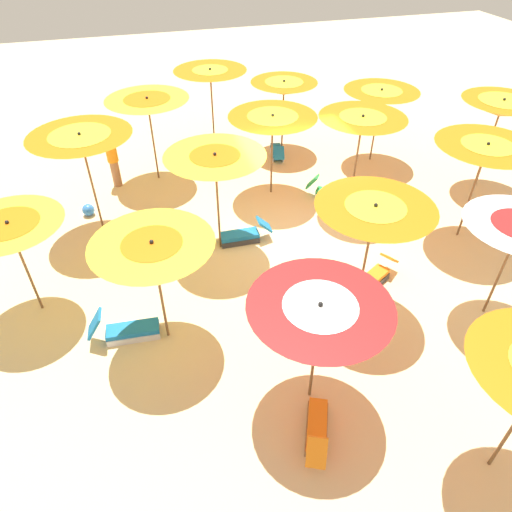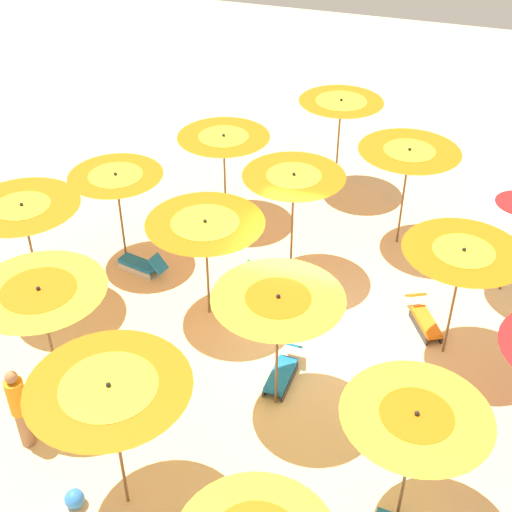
{
  "view_description": "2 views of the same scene",
  "coord_description": "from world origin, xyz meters",
  "views": [
    {
      "loc": [
        -3.47,
        -8.44,
        6.68
      ],
      "look_at": [
        -1.65,
        -2.1,
        1.32
      ],
      "focal_mm": 32.16,
      "sensor_mm": 36.0,
      "label": 1
    },
    {
      "loc": [
        -10.19,
        -2.45,
        9.34
      ],
      "look_at": [
        0.41,
        1.21,
        1.32
      ],
      "focal_mm": 49.68,
      "sensor_mm": 36.0,
      "label": 2
    }
  ],
  "objects": [
    {
      "name": "ground",
      "position": [
        0.0,
        0.0,
        -0.02
      ],
      "size": [
        41.37,
        41.37,
        0.04
      ],
      "primitive_type": "cube",
      "color": "beige"
    },
    {
      "name": "beach_umbrella_0",
      "position": [
        -0.91,
        5.41,
        2.23
      ],
      "size": [
        2.19,
        2.19,
        2.46
      ],
      "color": "brown",
      "rests_on": "ground"
    },
    {
      "name": "beach_umbrella_1",
      "position": [
        -2.94,
        3.73,
        2.14
      ],
      "size": [
        2.2,
        2.2,
        2.4
      ],
      "color": "brown",
      "rests_on": "ground"
    },
    {
      "name": "beach_umbrella_2",
      "position": [
        -4.57,
        1.56,
        2.27
      ],
      "size": [
        2.26,
        2.26,
        2.54
      ],
      "color": "brown",
      "rests_on": "ground"
    },
    {
      "name": "beach_umbrella_4",
      "position": [
        1.13,
        4.57,
        1.95
      ],
      "size": [
        2.0,
        2.0,
        2.19
      ],
      "color": "brown",
      "rests_on": "ground"
    },
    {
      "name": "beach_umbrella_5",
      "position": [
        -0.02,
        2.07,
        2.02
      ],
      "size": [
        2.26,
        2.26,
        2.25
      ],
      "color": "brown",
      "rests_on": "ground"
    },
    {
      "name": "beach_umbrella_6",
      "position": [
        -1.92,
        0.04,
        2.2
      ],
      "size": [
        2.14,
        2.14,
        2.43
      ],
      "color": "brown",
      "rests_on": "ground"
    },
    {
      "name": "beach_umbrella_7",
      "position": [
        -3.47,
        -2.38,
        2.03
      ],
      "size": [
        2.06,
        2.06,
        2.27
      ],
      "color": "brown",
      "rests_on": "ground"
    },
    {
      "name": "beach_umbrella_8",
      "position": [
        3.54,
        3.08,
        1.97
      ],
      "size": [
        2.15,
        2.15,
        2.21
      ],
      "color": "brown",
      "rests_on": "ground"
    },
    {
      "name": "beach_umbrella_9",
      "position": [
        1.84,
        0.9,
        2.26
      ],
      "size": [
        2.1,
        2.1,
        2.48
      ],
      "color": "brown",
      "rests_on": "ground"
    },
    {
      "name": "beach_umbrella_10",
      "position": [
        0.37,
        -2.59,
        2.17
      ],
      "size": [
        2.13,
        2.13,
        2.41
      ],
      "color": "brown",
      "rests_on": "ground"
    },
    {
      "name": "beach_umbrella_12",
      "position": [
        5.75,
        0.86,
        2.23
      ],
      "size": [
        2.07,
        2.07,
        2.49
      ],
      "color": "brown",
      "rests_on": "ground"
    },
    {
      "name": "beach_umbrella_13",
      "position": [
        3.78,
        -1.11,
        2.18
      ],
      "size": [
        2.21,
        2.21,
        2.44
      ],
      "color": "brown",
      "rests_on": "ground"
    },
    {
      "name": "lounger_0",
      "position": [
        -1.34,
        0.1,
        0.2
      ],
      "size": [
        1.25,
        0.41,
        0.55
      ],
      "rotation": [
        0.0,
        0.0,
        3.12
      ],
      "color": "#333338",
      "rests_on": "ground"
    },
    {
      "name": "lounger_1",
      "position": [
        1.44,
        1.29,
        0.2
      ],
      "size": [
        1.21,
        1.0,
        0.62
      ],
      "rotation": [
        0.0,
        0.0,
        5.65
      ],
      "color": "silver",
      "rests_on": "ground"
    },
    {
      "name": "lounger_2",
      "position": [
        0.97,
        -2.12,
        0.19
      ],
      "size": [
        1.28,
        0.92,
        0.53
      ],
      "rotation": [
        0.0,
        0.0,
        3.66
      ],
      "color": "#333338",
      "rests_on": "ground"
    },
    {
      "name": "lounger_4",
      "position": [
        0.78,
        4.0,
        0.2
      ],
      "size": [
        0.57,
        1.22,
        0.56
      ],
      "rotation": [
        0.0,
        0.0,
        7.65
      ],
      "color": "silver",
      "rests_on": "ground"
    },
    {
      "name": "beachgoer_0",
      "position": [
        -4.1,
        3.63,
        0.84
      ],
      "size": [
        0.3,
        0.3,
        1.62
      ],
      "rotation": [
        0.0,
        0.0,
        5.32
      ],
      "color": "#A3704C",
      "rests_on": "ground"
    },
    {
      "name": "beach_ball",
      "position": [
        -4.9,
        2.28,
        0.16
      ],
      "size": [
        0.31,
        0.31,
        0.31
      ],
      "primitive_type": "sphere",
      "color": "#337FE5",
      "rests_on": "ground"
    }
  ]
}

